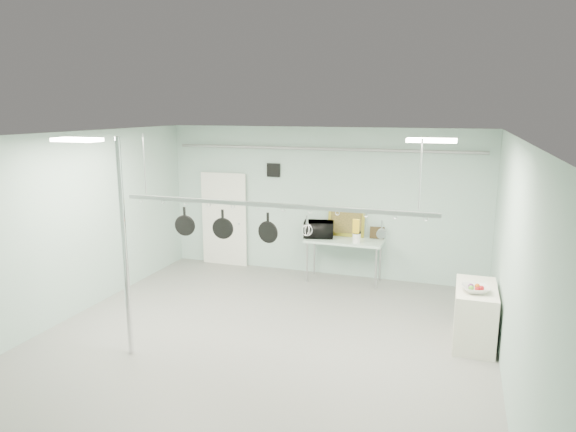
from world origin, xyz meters
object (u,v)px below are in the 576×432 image
(chrome_pole, at_px, (125,249))
(skillet_right, at_px, (268,227))
(side_cabinet, at_px, (475,315))
(skillet_left, at_px, (185,221))
(microwave, at_px, (319,229))
(pot_rack, at_px, (270,203))
(prep_table, at_px, (344,243))
(fruit_bowl, at_px, (476,289))
(skillet_mid, at_px, (223,224))
(coffee_canister, at_px, (357,238))

(chrome_pole, distance_m, skillet_right, 2.08)
(chrome_pole, xyz_separation_m, side_cabinet, (4.85, 2.00, -1.15))
(skillet_left, bearing_deg, chrome_pole, -126.06)
(microwave, bearing_deg, pot_rack, 80.68)
(prep_table, bearing_deg, chrome_pole, -118.71)
(chrome_pole, bearing_deg, prep_table, 61.29)
(skillet_right, bearing_deg, pot_rack, 9.73)
(fruit_bowl, relative_size, skillet_right, 0.89)
(prep_table, relative_size, pot_rack, 0.33)
(skillet_mid, relative_size, skillet_right, 1.00)
(pot_rack, distance_m, skillet_left, 1.47)
(side_cabinet, xyz_separation_m, fruit_bowl, (-0.03, -0.23, 0.50))
(coffee_canister, height_order, skillet_right, skillet_right)
(side_cabinet, relative_size, pot_rack, 0.25)
(prep_table, bearing_deg, microwave, 177.07)
(prep_table, height_order, microwave, microwave)
(pot_rack, xyz_separation_m, skillet_mid, (-0.77, 0.00, -0.37))
(pot_rack, xyz_separation_m, fruit_bowl, (2.92, 0.87, -1.28))
(skillet_left, xyz_separation_m, skillet_right, (1.39, 0.00, -0.00))
(prep_table, relative_size, coffee_canister, 8.05)
(coffee_canister, bearing_deg, skillet_left, -124.17)
(microwave, bearing_deg, prep_table, 164.98)
(pot_rack, height_order, microwave, pot_rack)
(chrome_pole, bearing_deg, fruit_bowl, 20.18)
(pot_rack, bearing_deg, fruit_bowl, 16.62)
(side_cabinet, relative_size, coffee_canister, 6.04)
(fruit_bowl, bearing_deg, skillet_left, -168.66)
(chrome_pole, distance_m, prep_table, 4.85)
(skillet_right, bearing_deg, coffee_canister, 86.54)
(side_cabinet, distance_m, coffee_canister, 3.08)
(chrome_pole, height_order, skillet_left, chrome_pole)
(side_cabinet, relative_size, skillet_left, 2.70)
(coffee_canister, distance_m, skillet_right, 3.32)
(fruit_bowl, distance_m, skillet_left, 4.53)
(prep_table, distance_m, skillet_mid, 3.65)
(chrome_pole, distance_m, microwave, 4.60)
(pot_rack, height_order, skillet_right, pot_rack)
(prep_table, relative_size, skillet_mid, 3.58)
(side_cabinet, xyz_separation_m, skillet_right, (-2.99, -1.10, 1.41))
(chrome_pole, xyz_separation_m, skillet_right, (1.86, 0.90, 0.26))
(prep_table, relative_size, microwave, 2.58)
(prep_table, bearing_deg, fruit_bowl, -43.89)
(side_cabinet, height_order, microwave, microwave)
(microwave, bearing_deg, skillet_mid, 67.46)
(skillet_left, distance_m, skillet_right, 1.39)
(chrome_pole, height_order, microwave, chrome_pole)
(side_cabinet, relative_size, fruit_bowl, 3.02)
(pot_rack, distance_m, coffee_canister, 3.42)
(skillet_mid, xyz_separation_m, skillet_right, (0.73, 0.00, -0.00))
(chrome_pole, relative_size, coffee_canister, 16.10)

